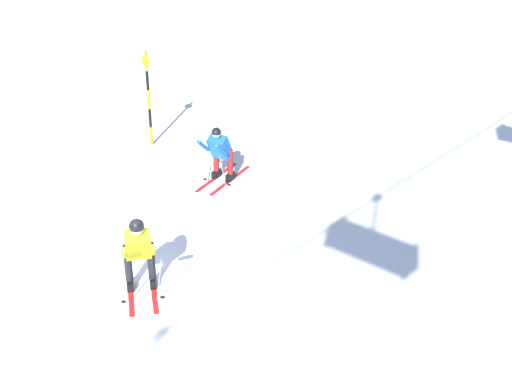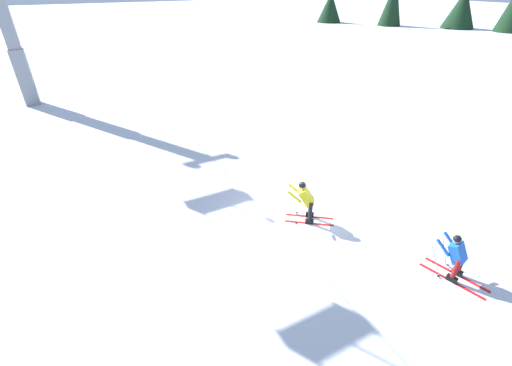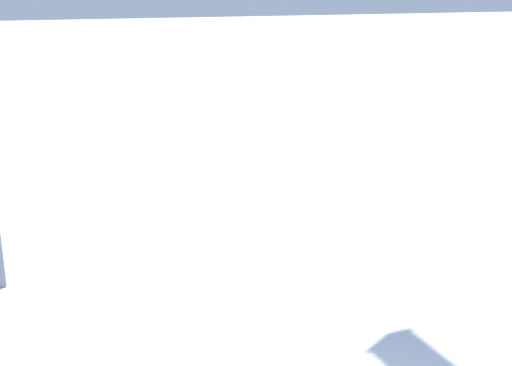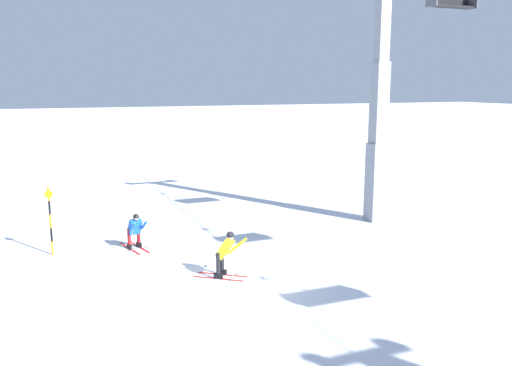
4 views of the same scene
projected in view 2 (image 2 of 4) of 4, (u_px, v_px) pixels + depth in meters
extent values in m
plane|color=white|center=(297.00, 213.00, 12.34)|extent=(260.00, 260.00, 0.00)
cube|color=red|center=(309.00, 223.00, 11.80)|extent=(1.07, 1.37, 0.01)
cube|color=black|center=(309.00, 221.00, 11.76)|extent=(0.26, 0.29, 0.16)
cylinder|color=black|center=(310.00, 211.00, 11.54)|extent=(0.13, 0.13, 0.69)
cube|color=red|center=(309.00, 217.00, 12.13)|extent=(1.07, 1.37, 0.01)
cube|color=black|center=(310.00, 215.00, 12.09)|extent=(0.26, 0.29, 0.16)
cylinder|color=black|center=(311.00, 205.00, 11.87)|extent=(0.13, 0.13, 0.69)
cube|color=gold|center=(306.00, 197.00, 11.50)|extent=(0.67, 0.70, 0.67)
sphere|color=beige|center=(302.00, 186.00, 11.32)|extent=(0.23, 0.23, 0.23)
sphere|color=black|center=(302.00, 185.00, 11.30)|extent=(0.25, 0.25, 0.25)
cylinder|color=gold|center=(294.00, 197.00, 11.31)|extent=(0.38, 0.46, 0.45)
cylinder|color=gray|center=(292.00, 213.00, 11.59)|extent=(0.21, 0.46, 1.18)
cylinder|color=black|center=(296.00, 223.00, 11.73)|extent=(0.07, 0.07, 0.01)
cylinder|color=gold|center=(295.00, 190.00, 11.70)|extent=(0.38, 0.46, 0.45)
cylinder|color=gray|center=(293.00, 203.00, 12.06)|extent=(0.40, 0.32, 1.18)
cylinder|color=black|center=(297.00, 212.00, 12.27)|extent=(0.07, 0.07, 0.01)
cube|color=gray|center=(25.00, 78.00, 22.02)|extent=(0.84, 0.84, 3.48)
cube|color=gray|center=(5.00, 18.00, 20.23)|extent=(0.70, 0.70, 3.48)
cube|color=red|center=(451.00, 281.00, 9.56)|extent=(1.75, 0.51, 0.01)
cube|color=black|center=(452.00, 279.00, 9.51)|extent=(0.30, 0.17, 0.16)
cylinder|color=maroon|center=(456.00, 269.00, 9.32)|extent=(0.13, 0.13, 0.60)
cube|color=red|center=(456.00, 274.00, 9.77)|extent=(1.75, 0.51, 0.01)
cube|color=black|center=(457.00, 272.00, 9.73)|extent=(0.30, 0.17, 0.16)
cylinder|color=maroon|center=(461.00, 262.00, 9.53)|extent=(0.13, 0.13, 0.60)
cube|color=blue|center=(458.00, 253.00, 9.31)|extent=(0.57, 0.52, 0.61)
sphere|color=tan|center=(457.00, 240.00, 9.21)|extent=(0.20, 0.20, 0.20)
sphere|color=black|center=(457.00, 239.00, 9.19)|extent=(0.22, 0.22, 0.22)
cylinder|color=blue|center=(443.00, 248.00, 9.34)|extent=(0.46, 0.19, 0.40)
cylinder|color=gray|center=(436.00, 263.00, 9.61)|extent=(0.43, 0.24, 1.02)
cylinder|color=black|center=(438.00, 276.00, 9.65)|extent=(0.07, 0.07, 0.01)
cylinder|color=blue|center=(450.00, 240.00, 9.60)|extent=(0.46, 0.19, 0.40)
cylinder|color=gray|center=(445.00, 254.00, 9.92)|extent=(0.47, 0.03, 1.02)
cylinder|color=black|center=(448.00, 265.00, 10.02)|extent=(0.07, 0.07, 0.01)
cone|color=black|center=(462.00, 9.00, 55.81)|extent=(5.12, 5.12, 5.86)
cone|color=black|center=(393.00, 2.00, 58.64)|extent=(3.88, 3.88, 7.26)
cone|color=black|center=(330.00, 7.00, 63.69)|extent=(4.43, 4.43, 5.06)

